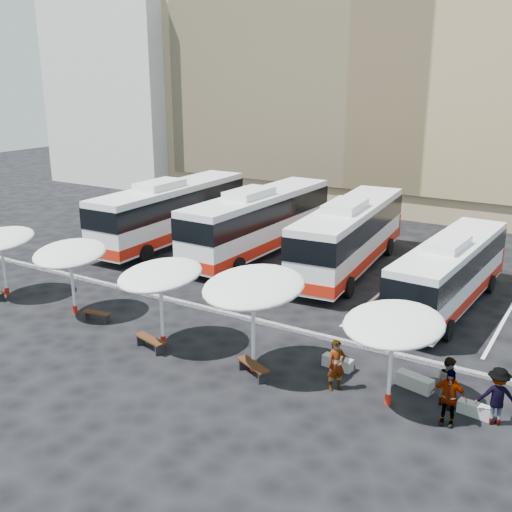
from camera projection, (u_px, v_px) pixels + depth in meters
The scene contains 24 objects.
ground at pixel (204, 314), 27.72m from camera, with size 120.00×120.00×0.00m, color black.
sandstone_building at pixel (426, 49), 50.01m from camera, with size 42.00×18.25×29.60m.
apartment_block at pixel (144, 90), 61.92m from camera, with size 14.00×14.00×18.00m, color silver.
curb_divider at pixel (210, 309), 28.11m from camera, with size 34.00×0.25×0.15m, color black.
bay_lines at pixel (287, 268), 34.24m from camera, with size 24.15×12.00×0.01m.
bus_0 at pixel (172, 210), 38.97m from camera, with size 3.37×13.38×4.22m.
bus_1 at pixel (259, 220), 36.50m from camera, with size 3.26×13.22×4.18m.
bus_2 at pixel (350, 234), 33.48m from camera, with size 3.94×13.17×4.12m.
bus_3 at pixel (450, 271), 28.04m from camera, with size 3.02×11.32×3.56m.
sunshade_0 at pixel (0, 240), 29.29m from camera, with size 3.65×3.69×3.41m.
sunshade_1 at pixel (70, 254), 26.98m from camera, with size 4.06×4.09×3.41m.
sunshade_2 at pixel (160, 275), 23.72m from camera, with size 4.45×4.47×3.55m.
sunshade_3 at pixel (253, 287), 21.51m from camera, with size 4.46×4.50×3.92m.
sunshade_4 at pixel (393, 324), 19.34m from camera, with size 3.90×3.94×3.43m.
wood_bench_1 at pixel (97, 314), 26.88m from camera, with size 1.41×0.56×0.42m.
wood_bench_2 at pixel (150, 341), 24.06m from camera, with size 1.67×0.81×0.50m.
wood_bench_3 at pixel (253, 367), 21.96m from camera, with size 1.64×1.05×0.49m.
conc_bench_0 at pixel (338, 363), 22.59m from camera, with size 1.18×0.39×0.44m, color gray.
conc_bench_1 at pixel (414, 382), 21.13m from camera, with size 1.33×0.44×0.50m, color gray.
conc_bench_2 at pixel (475, 410), 19.46m from camera, with size 1.10×0.37×0.41m, color gray.
passenger_0 at pixel (336, 365), 20.87m from camera, with size 0.68×0.45×1.87m, color black.
passenger_1 at pixel (448, 382), 19.84m from camera, with size 0.86×0.67×1.76m, color black.
passenger_2 at pixel (448, 397), 18.76m from camera, with size 1.12×0.47×1.92m, color black.
passenger_3 at pixel (497, 396), 18.82m from camera, with size 1.25×0.72×1.93m, color black.
Camera 1 is at (15.52, -20.65, 10.68)m, focal length 42.00 mm.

